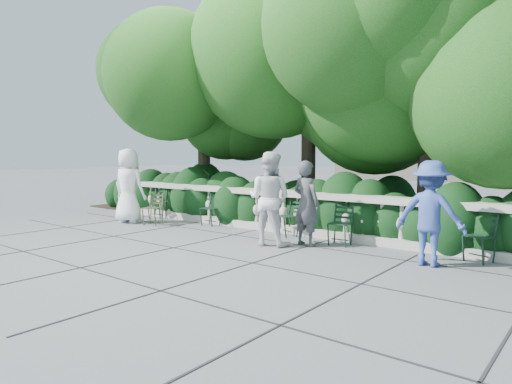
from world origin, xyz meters
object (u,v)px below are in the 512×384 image
Objects in this scene: person_businessman at (129,186)px; person_casual_man at (269,199)px; person_woman_grey at (306,203)px; chair_a at (207,226)px; chair_c at (282,237)px; chair_b at (155,219)px; chair_e at (473,263)px; chair_f at (337,247)px; chair_weathered at (150,226)px; person_older_blue at (431,213)px.

person_businessman reaches higher than person_casual_man.
chair_a is at bearing 0.30° from person_woman_grey.
person_businessman is at bearing -145.50° from chair_c.
chair_a and chair_b have the same top height.
person_casual_man is (0.31, -0.89, 0.95)m from chair_c.
chair_e is at bearing -176.76° from person_casual_man.
person_casual_man is at bearing -47.19° from chair_c.
chair_a is 2.95m from person_casual_man.
chair_f is 1.00× the size of chair_weathered.
chair_c is 1.00× the size of chair_f.
person_older_blue is (7.79, -0.57, 0.88)m from chair_b.
chair_e is 0.49× the size of person_woman_grey.
chair_a is 0.42× the size of person_businessman.
chair_a is at bearing 171.68° from chair_f.
person_older_blue reaches higher than chair_e.
person_casual_man reaches higher than chair_f.
chair_weathered is at bearing -152.90° from chair_e.
chair_c is at bearing -81.68° from person_casual_man.
person_businessman is at bearing -179.12° from chair_f.
person_businessman is 5.36m from person_woman_grey.
person_casual_man is (4.72, -0.04, -0.04)m from person_businessman.
person_businessman reaches higher than chair_f.
chair_c is 0.49× the size of person_woman_grey.
person_older_blue is at bearing -6.33° from chair_a.
chair_f is at bearing -13.08° from person_older_blue.
person_casual_man reaches higher than chair_e.
chair_weathered is (-1.19, -0.87, 0.00)m from chair_a.
person_casual_man reaches higher than chair_weathered.
chair_f is 1.66m from person_casual_man.
chair_weathered is at bearing -177.78° from chair_f.
chair_a is 3.42m from person_woman_grey.
chair_c is 3.64m from chair_weathered.
chair_e and chair_weathered have the same top height.
person_older_blue is at bearing 170.92° from person_businessman.
chair_f is 0.49× the size of person_woman_grey.
chair_f is (1.49, -0.20, 0.00)m from chair_c.
chair_e is at bearing -0.12° from chair_a.
person_woman_grey is (-3.03, -0.52, 0.86)m from chair_e.
chair_f is (-2.48, -0.23, 0.00)m from chair_e.
chair_weathered is at bearing 167.68° from person_businessman.
chair_c and chair_weathered have the same top height.
person_businessman reaches higher than chair_weathered.
person_older_blue is (-0.54, -0.63, 0.88)m from chair_e.
person_casual_man is (-0.63, -0.40, 0.09)m from person_woman_grey.
person_woman_grey reaches higher than chair_weathered.
chair_b is 1.00× the size of chair_e.
person_woman_grey reaches higher than chair_f.
person_casual_man reaches higher than chair_a.
person_woman_grey is (-0.55, -0.29, 0.86)m from chair_f.
chair_e is at bearing -0.21° from chair_f.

